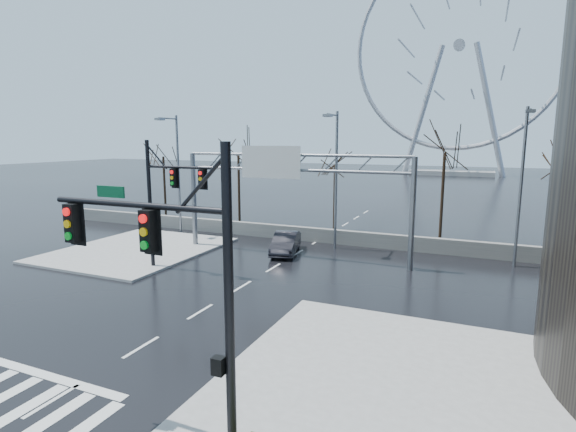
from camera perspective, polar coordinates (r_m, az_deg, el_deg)
The scene contains 17 objects.
ground at distance 19.20m, azimuth -18.12°, elevation -15.54°, with size 260.00×260.00×0.00m, color black.
sidewalk_right_ext at distance 16.89m, azimuth 15.26°, elevation -18.80°, with size 12.00×10.00×0.15m, color gray.
sidewalk_far at distance 34.64m, azimuth -18.59°, elevation -4.07°, with size 10.00×12.00×0.15m, color gray.
barrier_wall at distance 35.65m, azimuth 3.65°, elevation -2.41°, with size 52.00×0.50×1.10m, color slate.
signal_mast_near at distance 11.47m, azimuth -13.53°, elevation -6.61°, with size 5.52×0.41×8.00m.
signal_mast_far at distance 28.23m, azimuth -15.50°, elevation 2.86°, with size 4.72×0.41×8.00m.
sign_gantry at distance 30.45m, azimuth -0.18°, elevation 4.35°, with size 16.36×0.40×7.60m.
streetlight_left at distance 39.13m, azimuth -14.08°, elevation 6.30°, with size 0.50×2.55×10.00m.
streetlight_mid at distance 32.54m, azimuth 5.97°, elevation 5.89°, with size 0.50×2.55×10.00m.
streetlight_right at distance 31.08m, azimuth 27.61°, elevation 4.66°, with size 0.50×2.55×10.00m.
tree_far_left at distance 47.44m, azimuth -15.52°, elevation 6.41°, with size 3.50×3.50×7.00m.
tree_left at distance 41.90m, azimuth -6.31°, elevation 6.86°, with size 3.75×3.75×7.50m.
tree_center at distance 39.22m, azimuth 5.99°, elevation 5.49°, with size 3.25×3.25×6.50m.
tree_right at distance 36.43m, azimuth 19.22°, elevation 6.33°, with size 3.90×3.90×7.80m.
tree_far_right at distance 37.22m, azimuth 31.60°, elevation 4.25°, with size 3.40×3.40×6.80m.
ferris_wheel at distance 109.49m, azimuth 20.86°, elevation 18.65°, with size 45.00×6.00×50.91m.
car at distance 31.97m, azimuth -0.30°, elevation -3.44°, with size 1.60×4.58×1.51m, color black.
Camera 1 is at (11.87, -12.77, 8.05)m, focal length 28.00 mm.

